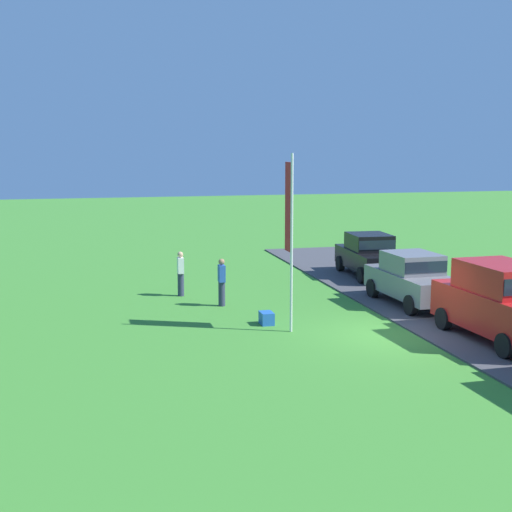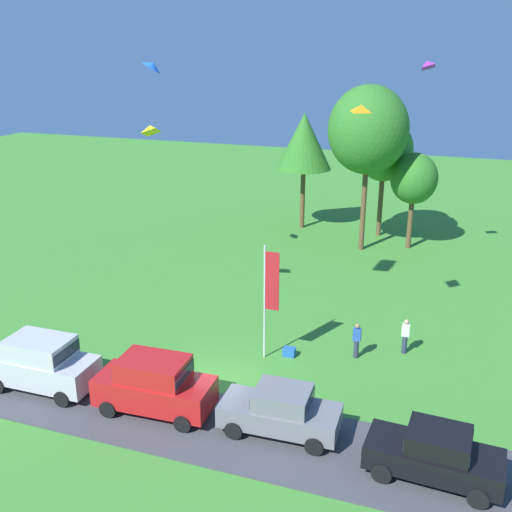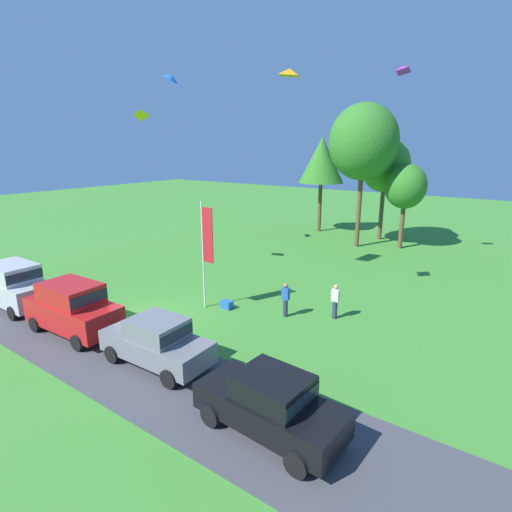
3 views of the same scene
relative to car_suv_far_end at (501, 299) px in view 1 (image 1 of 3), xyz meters
The scene contains 9 objects.
ground_plane 3.28m from the car_suv_far_end, 62.40° to the left, with size 120.00×120.00×0.00m, color #3D842D.
pavement_strip 1.90m from the car_suv_far_end, ahead, with size 36.00×4.40×0.06m, color #424247.
car_suv_far_end is the anchor object (origin of this frame).
car_sedan_near_entrance 5.05m from the car_suv_far_end, ahead, with size 4.45×2.06×1.84m.
car_sedan_by_flagpole 10.54m from the car_suv_far_end, ahead, with size 4.50×2.16×1.84m.
person_on_lawn 9.59m from the car_suv_far_end, 46.30° to the left, with size 0.36×0.24×1.71m.
person_watching_sky 11.88m from the car_suv_far_end, 43.09° to the left, with size 0.36×0.24×1.71m.
flag_banner 6.61m from the car_suv_far_end, 62.75° to the left, with size 0.71×0.08×5.46m.
cooler_box 7.16m from the car_suv_far_end, 58.72° to the left, with size 0.56×0.40×0.40m, color blue.
Camera 1 is at (-19.25, 9.09, 5.70)m, focal length 50.00 mm.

